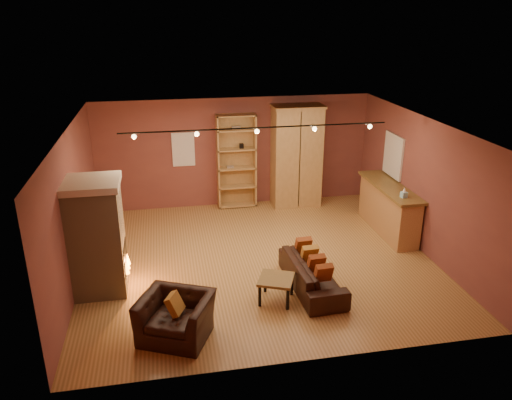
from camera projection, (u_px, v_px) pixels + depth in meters
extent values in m
plane|color=olive|center=(259.00, 259.00, 10.32)|extent=(7.00, 7.00, 0.00)
plane|color=brown|center=(259.00, 126.00, 9.31)|extent=(7.00, 7.00, 0.00)
cube|color=brown|center=(235.00, 152.00, 12.79)|extent=(7.00, 0.02, 2.80)
cube|color=brown|center=(73.00, 208.00, 9.21)|extent=(0.02, 6.50, 2.80)
cube|color=brown|center=(423.00, 185.00, 10.42)|extent=(0.02, 6.50, 2.80)
cube|color=tan|center=(97.00, 240.00, 8.88)|extent=(0.90, 0.90, 2.00)
cube|color=beige|center=(90.00, 184.00, 8.50)|extent=(0.98, 0.98, 0.12)
cube|color=black|center=(123.00, 258.00, 9.09)|extent=(0.10, 0.65, 0.55)
cone|color=orange|center=(127.00, 263.00, 9.15)|extent=(0.10, 0.10, 0.22)
cube|color=white|center=(183.00, 149.00, 12.50)|extent=(0.56, 0.04, 0.86)
cube|color=tan|center=(236.00, 160.00, 12.85)|extent=(0.99, 0.04, 2.42)
cube|color=tan|center=(218.00, 163.00, 12.61)|extent=(0.04, 0.38, 2.42)
cube|color=tan|center=(255.00, 161.00, 12.77)|extent=(0.04, 0.38, 2.42)
cube|color=gray|center=(230.00, 167.00, 12.71)|extent=(0.18, 0.12, 0.05)
cube|color=black|center=(241.00, 146.00, 12.57)|extent=(0.10, 0.10, 0.12)
cube|color=tan|center=(237.00, 204.00, 13.11)|extent=(0.99, 0.38, 0.04)
cube|color=tan|center=(237.00, 186.00, 12.93)|extent=(0.99, 0.38, 0.03)
cube|color=tan|center=(237.00, 168.00, 12.75)|extent=(0.99, 0.38, 0.04)
cube|color=tan|center=(236.00, 149.00, 12.57)|extent=(0.99, 0.38, 0.04)
cube|color=tan|center=(236.00, 130.00, 12.39)|extent=(0.99, 0.38, 0.04)
cube|color=tan|center=(236.00, 115.00, 12.26)|extent=(0.99, 0.38, 0.04)
cube|color=tan|center=(296.00, 157.00, 12.80)|extent=(1.22, 0.67, 2.56)
cube|color=brown|center=(300.00, 161.00, 12.50)|extent=(0.02, 0.01, 2.46)
cube|color=tan|center=(298.00, 106.00, 12.33)|extent=(1.28, 0.73, 0.06)
cube|color=tan|center=(388.00, 210.00, 11.46)|extent=(0.50, 2.21, 1.05)
cube|color=brown|center=(391.00, 187.00, 11.26)|extent=(0.62, 2.33, 0.06)
cube|color=#94D2EC|center=(404.00, 195.00, 10.54)|extent=(0.13, 0.13, 0.12)
cone|color=white|center=(404.00, 190.00, 10.50)|extent=(0.08, 0.08, 0.10)
cube|color=white|center=(393.00, 156.00, 11.61)|extent=(0.05, 0.90, 1.00)
imported|color=black|center=(312.00, 269.00, 9.16)|extent=(0.64, 1.93, 0.74)
cube|color=brown|center=(323.00, 273.00, 8.57)|extent=(0.31, 0.24, 0.36)
cube|color=brown|center=(316.00, 263.00, 8.91)|extent=(0.31, 0.24, 0.36)
cube|color=#B67C2F|center=(309.00, 254.00, 9.24)|extent=(0.31, 0.24, 0.36)
cube|color=brown|center=(303.00, 245.00, 9.57)|extent=(0.31, 0.24, 0.36)
imported|color=black|center=(175.00, 311.00, 7.73)|extent=(1.26, 1.08, 0.94)
cube|color=#B67C2F|center=(175.00, 304.00, 7.69)|extent=(0.34, 0.37, 0.34)
cube|color=brown|center=(276.00, 279.00, 8.72)|extent=(0.77, 0.77, 0.05)
cube|color=black|center=(265.00, 299.00, 8.54)|extent=(0.05, 0.05, 0.39)
cube|color=black|center=(293.00, 296.00, 8.62)|extent=(0.05, 0.05, 0.39)
cube|color=black|center=(260.00, 285.00, 8.99)|extent=(0.05, 0.05, 0.39)
cube|color=black|center=(286.00, 282.00, 9.07)|extent=(0.05, 0.05, 0.39)
cylinder|color=black|center=(257.00, 128.00, 9.52)|extent=(5.20, 0.03, 0.03)
sphere|color=#FFD88C|center=(134.00, 137.00, 9.15)|extent=(0.09, 0.09, 0.09)
sphere|color=#FFD88C|center=(197.00, 134.00, 9.35)|extent=(0.09, 0.09, 0.09)
sphere|color=#FFD88C|center=(257.00, 131.00, 9.55)|extent=(0.09, 0.09, 0.09)
sphere|color=#FFD88C|center=(315.00, 129.00, 9.75)|extent=(0.09, 0.09, 0.09)
sphere|color=#FFD88C|center=(370.00, 126.00, 9.95)|extent=(0.09, 0.09, 0.09)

